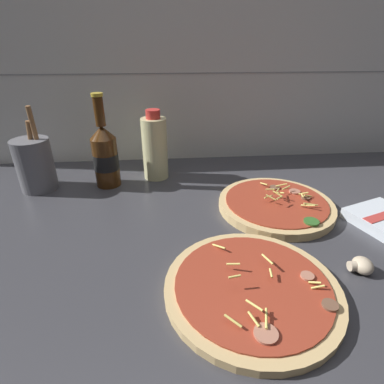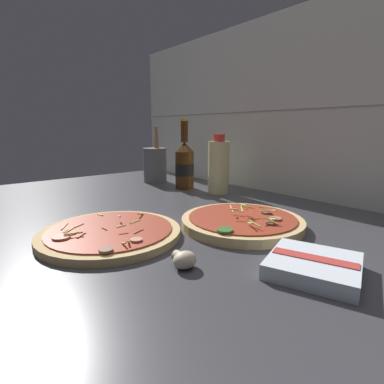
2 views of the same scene
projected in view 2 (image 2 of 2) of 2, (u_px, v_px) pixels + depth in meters
The scene contains 9 objects.
counter_slab at pixel (175, 225), 72.80cm from camera, with size 160.00×90.00×2.50cm.
tile_backsplash at pixel (288, 110), 95.36cm from camera, with size 160.00×1.13×60.00cm.
pizza_near at pixel (110, 233), 61.13cm from camera, with size 28.59×28.59×4.31cm.
pizza_far at pixel (242, 222), 67.71cm from camera, with size 27.40×27.40×4.89cm.
beer_bottle at pixel (185, 165), 108.80cm from camera, with size 6.81×6.81×25.03cm.
oil_bottle at pixel (219, 166), 101.37cm from camera, with size 7.17×7.17×19.87cm.
mushroom_left at pixel (184, 259), 47.53cm from camera, with size 4.16×3.96×2.77cm.
utensil_crock at pixel (155, 165), 122.47cm from camera, with size 9.47×9.47×22.42cm.
dish_towel at pixel (312, 266), 45.52cm from camera, with size 16.38×16.25×2.56cm.
Camera 2 is at (55.91, -41.49, 24.34)cm, focal length 28.00 mm.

